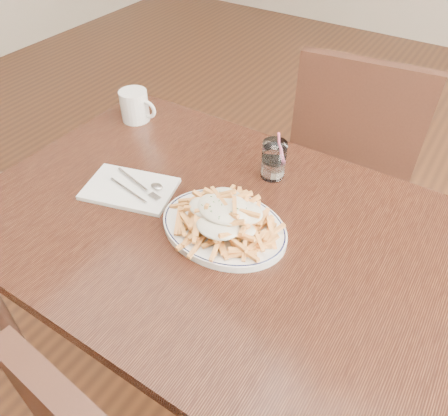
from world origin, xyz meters
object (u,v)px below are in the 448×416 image
Objects in this scene: chair_far at (353,153)px; coffee_mug at (135,106)px; water_glass at (274,162)px; fries_plate at (224,227)px; loaded_fries at (224,212)px; table at (219,245)px.

coffee_mug is at bearing -137.04° from chair_far.
water_glass is at bearing -97.03° from chair_far.
fries_plate is (-0.06, -0.79, 0.24)m from chair_far.
chair_far is 0.82m from coffee_mug.
coffee_mug is (-0.57, -0.53, 0.27)m from chair_far.
coffee_mug reaches higher than loaded_fries.
loaded_fries reaches higher than fries_plate.
water_glass is at bearing 84.84° from table.
chair_far is 6.55× the size of water_glass.
chair_far is at bearing 85.38° from loaded_fries.
loaded_fries is 2.01× the size of water_glass.
fries_plate is 0.05m from loaded_fries.
loaded_fries is (-0.06, -0.79, 0.28)m from chair_far.
table is 0.55m from coffee_mug.
loaded_fries is 0.24m from water_glass.
table is at bearing -95.16° from water_glass.
table is 0.26m from water_glass.
coffee_mug is (-0.50, 0.27, -0.01)m from loaded_fries.
water_glass reaches higher than table.
chair_far is 0.85m from loaded_fries.
fries_plate is at bearing -32.21° from table.
chair_far is 0.83m from fries_plate.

